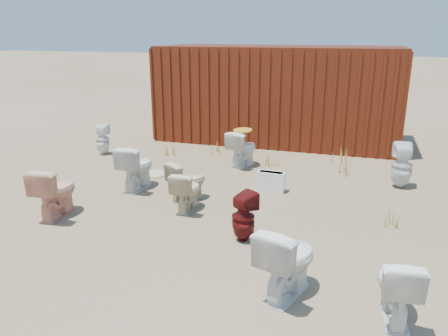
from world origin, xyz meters
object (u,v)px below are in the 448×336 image
(toilet_back_yellowlid, at_px, (243,149))
(toilet_back_e, at_px, (402,166))
(toilet_front_c, at_px, (287,260))
(toilet_back_a, at_px, (102,139))
(toilet_front_pink, at_px, (55,191))
(toilet_back_beige_right, at_px, (187,181))
(toilet_front_e, at_px, (397,286))
(toilet_front_maroon, at_px, (243,217))
(toilet_front_a, at_px, (136,167))
(loose_tank, at_px, (271,181))
(toilet_back_beige_left, at_px, (187,191))
(shipping_container, at_px, (278,94))

(toilet_back_yellowlid, distance_m, toilet_back_e, 3.14)
(toilet_front_c, height_order, toilet_back_a, toilet_front_c)
(toilet_front_pink, xyz_separation_m, toilet_back_beige_right, (1.66, 1.26, -0.07))
(toilet_front_e, relative_size, toilet_back_e, 0.86)
(toilet_front_maroon, bearing_deg, toilet_front_a, 0.39)
(toilet_back_yellowlid, relative_size, toilet_back_e, 0.92)
(toilet_back_e, bearing_deg, toilet_back_yellowlid, -12.17)
(toilet_front_e, height_order, toilet_back_e, toilet_back_e)
(toilet_front_a, height_order, toilet_back_a, toilet_front_a)
(toilet_front_a, height_order, toilet_front_c, toilet_front_c)
(toilet_back_e, bearing_deg, toilet_front_a, 13.67)
(toilet_back_a, height_order, loose_tank, toilet_back_a)
(toilet_back_beige_right, height_order, toilet_back_yellowlid, toilet_back_yellowlid)
(toilet_back_beige_left, bearing_deg, shipping_container, -94.89)
(toilet_back_a, xyz_separation_m, loose_tank, (4.25, -1.23, -0.18))
(shipping_container, height_order, toilet_back_beige_left, shipping_container)
(loose_tank, bearing_deg, toilet_front_a, -161.51)
(toilet_front_a, relative_size, toilet_front_c, 0.99)
(toilet_front_a, relative_size, loose_tank, 1.64)
(toilet_front_a, distance_m, toilet_back_beige_left, 1.43)
(toilet_front_a, bearing_deg, toilet_front_maroon, 150.53)
(toilet_front_pink, height_order, toilet_front_maroon, toilet_front_pink)
(toilet_front_e, xyz_separation_m, toilet_back_a, (-6.17, 4.46, 0.00))
(toilet_front_c, bearing_deg, toilet_back_beige_left, -25.83)
(toilet_front_pink, distance_m, toilet_back_beige_right, 2.08)
(toilet_back_a, bearing_deg, toilet_front_c, 125.16)
(toilet_front_pink, height_order, loose_tank, toilet_front_pink)
(shipping_container, height_order, toilet_front_pink, shipping_container)
(toilet_front_pink, distance_m, toilet_back_yellowlid, 3.99)
(toilet_front_c, relative_size, toilet_back_a, 1.16)
(toilet_front_a, height_order, toilet_front_pink, toilet_front_a)
(shipping_container, height_order, toilet_back_a, shipping_container)
(loose_tank, bearing_deg, toilet_front_pink, -140.34)
(toilet_front_maroon, bearing_deg, toilet_back_yellowlid, -43.24)
(toilet_front_pink, distance_m, toilet_front_e, 4.97)
(toilet_front_c, xyz_separation_m, toilet_back_yellowlid, (-1.73, 4.46, -0.03))
(toilet_front_c, relative_size, toilet_back_yellowlid, 1.08)
(toilet_front_maroon, relative_size, loose_tank, 1.39)
(shipping_container, height_order, toilet_front_c, shipping_container)
(toilet_front_c, xyz_separation_m, loose_tank, (-0.83, 3.15, -0.24))
(toilet_back_yellowlid, bearing_deg, loose_tank, 143.10)
(toilet_front_maroon, distance_m, toilet_back_e, 3.67)
(loose_tank, bearing_deg, toilet_front_e, -55.71)
(toilet_front_a, xyz_separation_m, toilet_back_beige_right, (1.09, -0.25, -0.07))
(toilet_front_pink, distance_m, loose_tank, 3.62)
(toilet_front_maroon, xyz_separation_m, toilet_back_beige_left, (-1.14, 0.75, -0.02))
(toilet_front_pink, xyz_separation_m, toilet_back_a, (-1.33, 3.36, -0.05))
(toilet_front_pink, height_order, toilet_back_a, toilet_front_pink)
(toilet_front_a, distance_m, toilet_front_maroon, 2.78)
(loose_tank, bearing_deg, toilet_back_a, 167.38)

